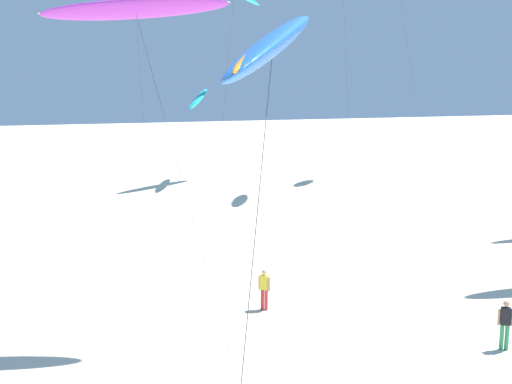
% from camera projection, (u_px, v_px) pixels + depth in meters
% --- Properties ---
extents(flying_kite_5, '(6.11, 5.22, 11.63)m').
position_uv_depth(flying_kite_5, '(135.00, 9.00, 20.10)').
color(flying_kite_5, purple).
rests_on(flying_kite_5, ground).
extents(flying_kite_7, '(5.83, 8.06, 8.65)m').
position_uv_depth(flying_kite_7, '(198.00, 99.00, 54.94)').
color(flying_kite_7, '#19B2B7').
rests_on(flying_kite_7, ground).
extents(flying_kite_10, '(5.37, 8.57, 10.56)m').
position_uv_depth(flying_kite_10, '(273.00, 43.00, 11.58)').
color(flying_kite_10, blue).
rests_on(flying_kite_10, ground).
extents(person_near_right, '(0.46, 0.32, 1.71)m').
position_uv_depth(person_near_right, '(505.00, 323.00, 20.66)').
color(person_near_right, '#338E56').
rests_on(person_near_right, ground).
extents(person_mid_field, '(0.38, 0.40, 1.64)m').
position_uv_depth(person_mid_field, '(264.00, 288.00, 24.37)').
color(person_mid_field, red).
rests_on(person_mid_field, ground).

